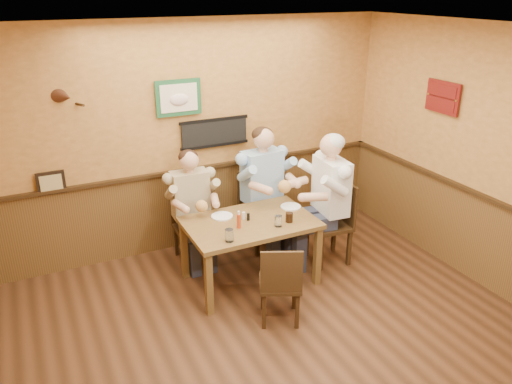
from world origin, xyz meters
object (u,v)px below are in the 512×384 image
diner_blue_polo (262,195)px  water_glass_left (229,235)px  dining_table (250,228)px  chair_right_end (329,223)px  cola_tumbler (289,217)px  pepper_shaker (248,217)px  water_glass_mid (278,221)px  diner_white_elder (330,207)px  chair_near_side (280,281)px  hot_sauce_bottle (239,220)px  diner_tan_shirt (191,212)px  chair_back_left (192,226)px  chair_back_right (262,211)px  salt_shaker (244,216)px

diner_blue_polo → water_glass_left: diner_blue_polo is taller
dining_table → chair_right_end: size_ratio=1.39×
dining_table → cola_tumbler: bearing=-28.8°
water_glass_left → pepper_shaker: bearing=43.4°
water_glass_mid → diner_white_elder: bearing=16.6°
chair_near_side → diner_blue_polo: diner_blue_polo is taller
cola_tumbler → diner_white_elder: bearing=17.0°
hot_sauce_bottle → cola_tumbler: bearing=-10.6°
hot_sauce_bottle → diner_white_elder: bearing=4.7°
chair_near_side → water_glass_mid: (0.25, 0.52, 0.38)m
diner_blue_polo → hot_sauce_bottle: 1.01m
diner_tan_shirt → diner_white_elder: bearing=-25.6°
hot_sauce_bottle → diner_tan_shirt: bearing=106.0°
diner_tan_shirt → water_glass_left: size_ratio=9.57×
chair_back_left → pepper_shaker: (0.41, -0.73, 0.35)m
chair_back_left → chair_near_side: 1.56m
chair_back_right → water_glass_mid: size_ratio=8.37×
chair_back_right → diner_blue_polo: bearing=0.0°
diner_white_elder → water_glass_left: size_ratio=10.93×
dining_table → diner_blue_polo: diner_blue_polo is taller
chair_back_left → chair_right_end: chair_right_end is taller
diner_tan_shirt → water_glass_left: diner_tan_shirt is taller
water_glass_left → diner_white_elder: bearing=13.1°
chair_right_end → diner_white_elder: (0.00, 0.00, 0.22)m
diner_blue_polo → chair_right_end: bearing=-55.8°
water_glass_left → hot_sauce_bottle: bearing=48.0°
diner_blue_polo → pepper_shaker: (-0.48, -0.64, 0.08)m
diner_white_elder → hot_sauce_bottle: diner_white_elder is taller
diner_white_elder → water_glass_mid: diner_white_elder is taller
diner_blue_polo → water_glass_mid: size_ratio=11.96×
chair_back_left → hot_sauce_bottle: hot_sauce_bottle is taller
diner_tan_shirt → chair_right_end: bearing=-25.6°
chair_right_end → chair_near_side: chair_right_end is taller
pepper_shaker → water_glass_left: bearing=-136.6°
diner_white_elder → chair_back_right: bearing=-134.6°
chair_back_left → chair_near_side: (0.39, -1.51, -0.01)m
chair_near_side → diner_white_elder: size_ratio=0.60×
chair_right_end → diner_white_elder: 0.22m
dining_table → hot_sauce_bottle: size_ratio=8.00×
chair_back_right → chair_back_left: bearing=168.6°
cola_tumbler → pepper_shaker: bearing=149.3°
chair_right_end → pepper_shaker: bearing=-86.1°
pepper_shaker → diner_white_elder: bearing=-1.4°
cola_tumbler → diner_blue_polo: bearing=83.3°
chair_right_end → diner_tan_shirt: (-1.46, 0.75, 0.13)m
diner_tan_shirt → cola_tumbler: diner_tan_shirt is taller
dining_table → diner_tan_shirt: size_ratio=1.11×
diner_tan_shirt → cola_tumbler: 1.25m
salt_shaker → hot_sauce_bottle: bearing=-128.0°
cola_tumbler → chair_back_left: bearing=129.8°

